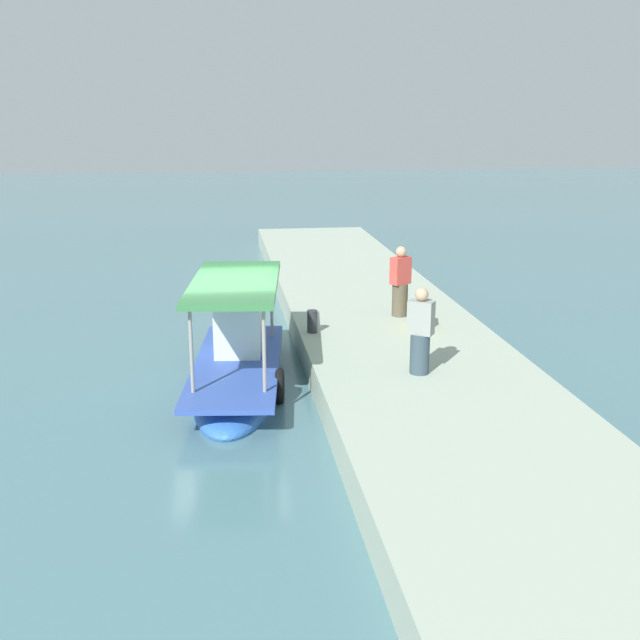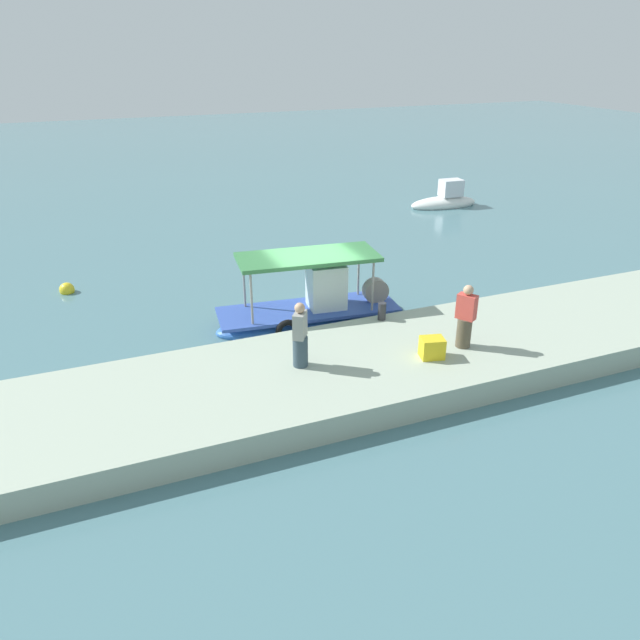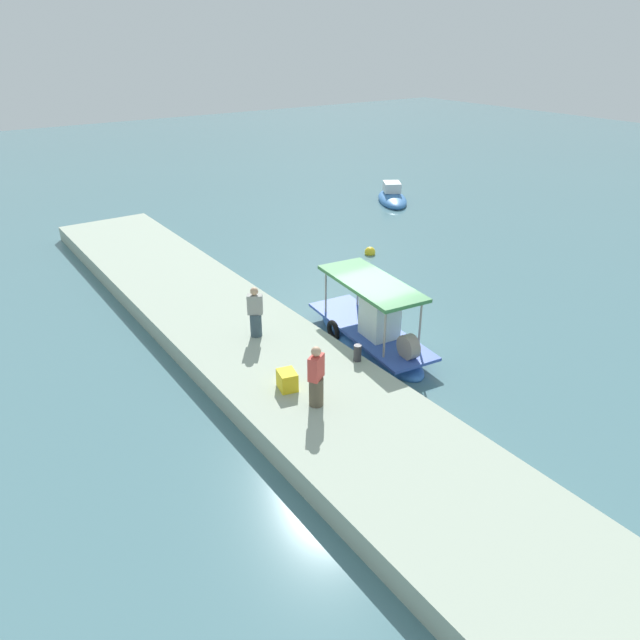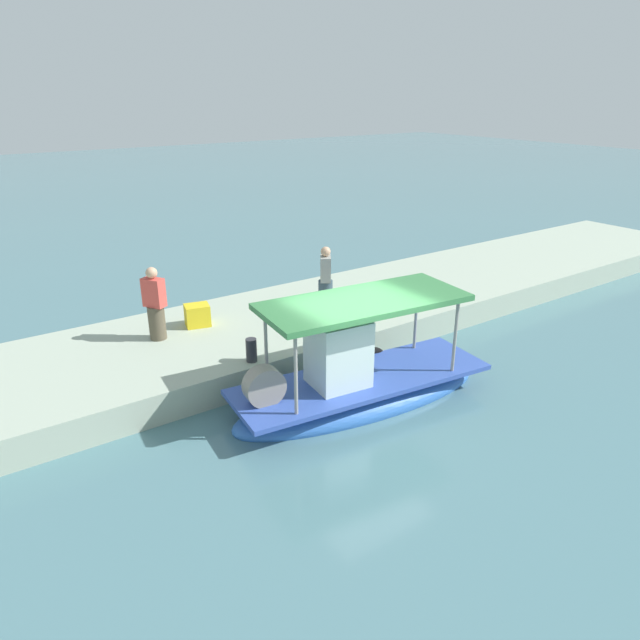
{
  "view_description": "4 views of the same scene",
  "coord_description": "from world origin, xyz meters",
  "px_view_note": "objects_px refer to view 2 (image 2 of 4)",
  "views": [
    {
      "loc": [
        -16.08,
        0.14,
        5.7
      ],
      "look_at": [
        0.43,
        -2.07,
        1.25
      ],
      "focal_mm": 44.3,
      "sensor_mm": 36.0,
      "label": 1
    },
    {
      "loc": [
        -6.34,
        -16.44,
        8.18
      ],
      "look_at": [
        -0.5,
        -1.99,
        0.98
      ],
      "focal_mm": 34.05,
      "sensor_mm": 36.0,
      "label": 2
    },
    {
      "loc": [
        13.62,
        -11.88,
        9.74
      ],
      "look_at": [
        -0.52,
        -2.05,
        1.26
      ],
      "focal_mm": 33.13,
      "sensor_mm": 36.0,
      "label": 3
    },
    {
      "loc": [
        6.76,
        8.19,
        6.21
      ],
      "look_at": [
        -0.96,
        -2.88,
        0.82
      ],
      "focal_mm": 32.55,
      "sensor_mm": 36.0,
      "label": 4
    }
  ],
  "objects_px": {
    "main_fishing_boat": "(312,312)",
    "mooring_bollard": "(382,311)",
    "fisherman_near_bollard": "(300,338)",
    "cargo_crate": "(432,348)",
    "marker_buoy": "(67,290)",
    "moored_boat_near": "(445,201)",
    "fisherman_by_crate": "(465,319)"
  },
  "relations": [
    {
      "from": "fisherman_by_crate",
      "to": "mooring_bollard",
      "type": "distance_m",
      "value": 2.72
    },
    {
      "from": "marker_buoy",
      "to": "mooring_bollard",
      "type": "bearing_deg",
      "value": -41.19
    },
    {
      "from": "fisherman_near_bollard",
      "to": "fisherman_by_crate",
      "type": "xyz_separation_m",
      "value": [
        4.42,
        -0.64,
        0.02
      ]
    },
    {
      "from": "mooring_bollard",
      "to": "moored_boat_near",
      "type": "relative_size",
      "value": 0.14
    },
    {
      "from": "cargo_crate",
      "to": "marker_buoy",
      "type": "bearing_deg",
      "value": 130.79
    },
    {
      "from": "main_fishing_boat",
      "to": "mooring_bollard",
      "type": "relative_size",
      "value": 11.42
    },
    {
      "from": "fisherman_near_bollard",
      "to": "cargo_crate",
      "type": "distance_m",
      "value": 3.46
    },
    {
      "from": "marker_buoy",
      "to": "moored_boat_near",
      "type": "relative_size",
      "value": 0.13
    },
    {
      "from": "mooring_bollard",
      "to": "moored_boat_near",
      "type": "distance_m",
      "value": 16.86
    },
    {
      "from": "fisherman_by_crate",
      "to": "mooring_bollard",
      "type": "relative_size",
      "value": 3.36
    },
    {
      "from": "main_fishing_boat",
      "to": "fisherman_near_bollard",
      "type": "bearing_deg",
      "value": -115.48
    },
    {
      "from": "fisherman_near_bollard",
      "to": "cargo_crate",
      "type": "relative_size",
      "value": 2.91
    },
    {
      "from": "marker_buoy",
      "to": "moored_boat_near",
      "type": "bearing_deg",
      "value": 16.04
    },
    {
      "from": "main_fishing_boat",
      "to": "marker_buoy",
      "type": "xyz_separation_m",
      "value": [
        -7.12,
        5.78,
        -0.32
      ]
    },
    {
      "from": "main_fishing_boat",
      "to": "marker_buoy",
      "type": "distance_m",
      "value": 9.17
    },
    {
      "from": "main_fishing_boat",
      "to": "mooring_bollard",
      "type": "xyz_separation_m",
      "value": [
        1.53,
        -1.78,
        0.51
      ]
    },
    {
      "from": "fisherman_near_bollard",
      "to": "cargo_crate",
      "type": "height_order",
      "value": "fisherman_near_bollard"
    },
    {
      "from": "main_fishing_boat",
      "to": "fisherman_by_crate",
      "type": "relative_size",
      "value": 3.4
    },
    {
      "from": "main_fishing_boat",
      "to": "mooring_bollard",
      "type": "height_order",
      "value": "main_fishing_boat"
    },
    {
      "from": "moored_boat_near",
      "to": "main_fishing_boat",
      "type": "bearing_deg",
      "value": -136.99
    },
    {
      "from": "fisherman_near_bollard",
      "to": "marker_buoy",
      "type": "xyz_separation_m",
      "value": [
        -5.44,
        9.28,
        -1.36
      ]
    },
    {
      "from": "mooring_bollard",
      "to": "moored_boat_near",
      "type": "bearing_deg",
      "value": 51.01
    },
    {
      "from": "mooring_bollard",
      "to": "cargo_crate",
      "type": "height_order",
      "value": "cargo_crate"
    },
    {
      "from": "cargo_crate",
      "to": "marker_buoy",
      "type": "xyz_separation_m",
      "value": [
        -8.76,
        10.15,
        -0.85
      ]
    },
    {
      "from": "fisherman_near_bollard",
      "to": "fisherman_by_crate",
      "type": "distance_m",
      "value": 4.47
    },
    {
      "from": "cargo_crate",
      "to": "moored_boat_near",
      "type": "relative_size",
      "value": 0.15
    },
    {
      "from": "fisherman_by_crate",
      "to": "mooring_bollard",
      "type": "bearing_deg",
      "value": 117.39
    },
    {
      "from": "fisherman_by_crate",
      "to": "fisherman_near_bollard",
      "type": "bearing_deg",
      "value": 171.75
    },
    {
      "from": "fisherman_near_bollard",
      "to": "moored_boat_near",
      "type": "distance_m",
      "value": 20.28
    },
    {
      "from": "mooring_bollard",
      "to": "cargo_crate",
      "type": "xyz_separation_m",
      "value": [
        0.12,
        -2.59,
        0.01
      ]
    },
    {
      "from": "mooring_bollard",
      "to": "marker_buoy",
      "type": "relative_size",
      "value": 1.01
    },
    {
      "from": "mooring_bollard",
      "to": "marker_buoy",
      "type": "height_order",
      "value": "mooring_bollard"
    }
  ]
}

